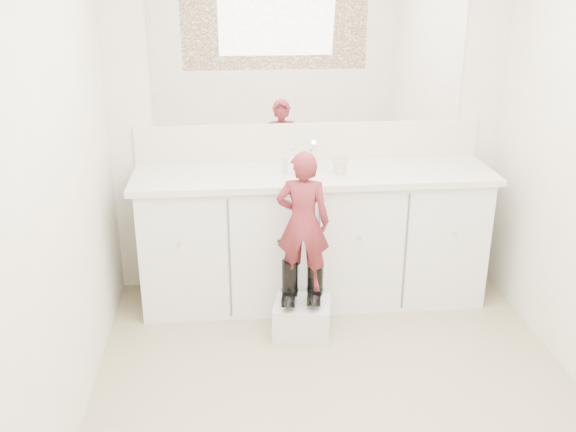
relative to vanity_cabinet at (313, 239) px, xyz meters
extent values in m
plane|color=#917F5F|center=(0.00, -1.23, -0.42)|extent=(3.00, 3.00, 0.00)
plane|color=beige|center=(0.00, 0.27, 0.77)|extent=(2.60, 0.00, 2.60)
plane|color=beige|center=(0.00, -2.73, 0.77)|extent=(2.60, 0.00, 2.60)
plane|color=beige|center=(-1.30, -1.23, 0.78)|extent=(0.00, 3.00, 3.00)
cube|color=silver|center=(0.00, 0.00, 0.00)|extent=(2.20, 0.55, 0.85)
cube|color=beige|center=(0.00, -0.01, 0.45)|extent=(2.28, 0.58, 0.04)
cube|color=beige|center=(0.00, 0.26, 0.59)|extent=(2.28, 0.03, 0.25)
cube|color=white|center=(0.00, 0.26, 1.22)|extent=(2.00, 0.02, 1.00)
cube|color=#472819|center=(0.00, -2.71, 1.22)|extent=(2.00, 0.01, 1.20)
cylinder|color=silver|center=(0.00, 0.15, 0.52)|extent=(0.08, 0.08, 0.10)
imported|color=beige|center=(0.15, -0.07, 0.52)|extent=(0.12, 0.12, 0.10)
imported|color=silver|center=(-0.15, -0.03, 0.55)|extent=(0.10, 0.10, 0.17)
cube|color=silver|center=(-0.12, -0.48, -0.32)|extent=(0.38, 0.34, 0.21)
imported|color=#A4323C|center=(-0.12, -0.48, 0.31)|extent=(0.34, 0.26, 0.84)
cylinder|color=#EC5B8F|center=(-0.05, -0.48, 0.44)|extent=(0.14, 0.04, 0.06)
camera|label=1|loc=(-0.53, -3.85, 1.67)|focal=40.00mm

